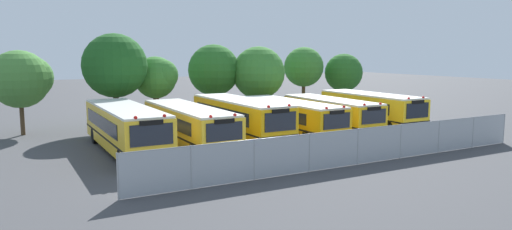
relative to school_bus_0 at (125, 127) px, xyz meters
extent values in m
plane|color=#424244|center=(9.08, -0.15, -1.44)|extent=(160.00, 160.00, 0.00)
cube|color=yellow|center=(0.00, 0.03, -0.02)|extent=(2.54, 10.58, 2.13)
cube|color=white|center=(0.00, 0.03, 1.11)|extent=(2.48, 10.37, 0.12)
cube|color=black|center=(0.01, -5.33, -0.91)|extent=(2.57, 0.16, 0.36)
cube|color=black|center=(0.01, -5.28, 0.36)|extent=(2.07, 0.06, 1.02)
cube|color=black|center=(1.28, 0.33, 0.32)|extent=(0.05, 8.25, 0.77)
cube|color=black|center=(-1.28, 0.32, 0.32)|extent=(0.05, 8.25, 0.77)
cube|color=black|center=(0.00, 0.03, -0.45)|extent=(2.56, 10.68, 0.10)
sphere|color=red|center=(0.70, -5.11, 1.21)|extent=(0.18, 0.18, 0.18)
sphere|color=red|center=(-0.68, -5.11, 1.21)|extent=(0.18, 0.18, 0.18)
cube|color=black|center=(0.01, -5.29, 0.95)|extent=(1.13, 0.08, 0.24)
cylinder|color=black|center=(1.13, -3.86, -0.94)|extent=(0.28, 1.00, 1.00)
cylinder|color=black|center=(-1.11, -3.86, -0.94)|extent=(0.28, 1.00, 1.00)
cylinder|color=black|center=(1.11, 3.52, -0.94)|extent=(0.28, 1.00, 1.00)
cylinder|color=black|center=(-1.12, 3.51, -0.94)|extent=(0.28, 1.00, 1.00)
cube|color=yellow|center=(3.68, -0.30, -0.11)|extent=(2.45, 10.34, 1.97)
cube|color=white|center=(3.68, -0.30, 0.94)|extent=(2.40, 10.14, 0.12)
cube|color=black|center=(3.67, -5.54, -0.91)|extent=(2.49, 0.16, 0.36)
cube|color=black|center=(3.67, -5.49, 0.25)|extent=(2.00, 0.06, 0.94)
cube|color=black|center=(4.92, 0.00, 0.21)|extent=(0.05, 8.07, 0.71)
cube|color=black|center=(2.44, 0.00, 0.21)|extent=(0.05, 8.07, 0.71)
cube|color=black|center=(3.68, -0.30, -0.50)|extent=(2.48, 10.45, 0.10)
sphere|color=red|center=(4.34, -5.32, 1.04)|extent=(0.18, 0.18, 0.18)
sphere|color=red|center=(3.00, -5.32, 1.04)|extent=(0.18, 0.18, 0.18)
cube|color=black|center=(3.67, -5.50, 0.78)|extent=(1.10, 0.08, 0.24)
cylinder|color=black|center=(4.75, -4.07, -0.94)|extent=(0.28, 1.00, 1.00)
cylinder|color=black|center=(2.59, -4.07, -0.94)|extent=(0.28, 1.00, 1.00)
cylinder|color=black|center=(4.76, 3.07, -0.94)|extent=(0.28, 1.00, 1.00)
cylinder|color=black|center=(2.60, 3.07, -0.94)|extent=(0.28, 1.00, 1.00)
cube|color=#EAA80C|center=(7.34, 0.03, 0.01)|extent=(2.56, 9.76, 2.19)
cube|color=white|center=(7.34, 0.03, 1.17)|extent=(2.50, 9.56, 0.12)
cube|color=black|center=(7.39, -4.90, -0.91)|extent=(2.51, 0.18, 0.36)
cube|color=black|center=(7.38, -4.85, 0.40)|extent=(2.02, 0.08, 1.05)
cube|color=black|center=(8.59, 0.35, 0.36)|extent=(0.11, 7.59, 0.79)
cube|color=black|center=(6.08, 0.32, 0.36)|extent=(0.11, 7.59, 0.79)
cube|color=black|center=(7.34, 0.03, -0.43)|extent=(2.58, 9.86, 0.10)
sphere|color=red|center=(8.06, -4.68, 1.27)|extent=(0.18, 0.18, 0.18)
sphere|color=red|center=(6.71, -4.69, 1.27)|extent=(0.18, 0.18, 0.18)
cube|color=black|center=(7.38, -4.86, 1.01)|extent=(1.11, 0.09, 0.24)
cylinder|color=black|center=(8.46, -3.42, -0.94)|extent=(0.29, 1.00, 1.00)
cylinder|color=black|center=(6.28, -3.44, -0.94)|extent=(0.29, 1.00, 1.00)
cylinder|color=black|center=(8.40, 3.11, -0.94)|extent=(0.29, 1.00, 1.00)
cylinder|color=black|center=(6.22, 3.09, -0.94)|extent=(0.29, 1.00, 1.00)
cube|color=#EAA80C|center=(11.02, -0.22, -0.12)|extent=(2.49, 9.86, 1.93)
cube|color=white|center=(11.02, -0.22, 0.90)|extent=(2.44, 9.66, 0.12)
cube|color=black|center=(11.08, -5.21, -0.91)|extent=(2.41, 0.19, 0.36)
cube|color=black|center=(11.08, -5.16, 0.23)|extent=(1.94, 0.08, 0.93)
cube|color=black|center=(12.22, 0.10, 0.19)|extent=(0.14, 7.67, 0.70)
cube|color=black|center=(9.82, 0.07, 0.19)|extent=(0.14, 7.67, 0.70)
cube|color=black|center=(11.02, -0.22, -0.51)|extent=(2.51, 9.96, 0.10)
sphere|color=red|center=(11.73, -4.98, 1.00)|extent=(0.18, 0.18, 0.18)
sphere|color=red|center=(10.43, -4.99, 1.00)|extent=(0.18, 0.18, 0.18)
cube|color=black|center=(11.08, -5.17, 0.74)|extent=(1.07, 0.09, 0.24)
cylinder|color=black|center=(12.11, -3.72, -0.94)|extent=(0.29, 1.00, 1.00)
cylinder|color=black|center=(10.02, -3.75, -0.94)|extent=(0.29, 1.00, 1.00)
cylinder|color=black|center=(12.02, 2.91, -0.94)|extent=(0.29, 1.00, 1.00)
cylinder|color=black|center=(9.94, 2.88, -0.94)|extent=(0.29, 1.00, 1.00)
cube|color=yellow|center=(14.58, -0.08, -0.14)|extent=(2.59, 9.11, 1.90)
cube|color=white|center=(14.58, -0.08, 0.87)|extent=(2.54, 8.93, 0.12)
cube|color=black|center=(14.46, -4.68, -0.91)|extent=(2.41, 0.22, 0.36)
cube|color=black|center=(14.46, -4.63, 0.20)|extent=(1.93, 0.11, 0.91)
cube|color=black|center=(15.78, 0.19, 0.17)|extent=(0.22, 7.06, 0.68)
cube|color=black|center=(13.39, 0.25, 0.17)|extent=(0.22, 7.06, 0.68)
cube|color=black|center=(14.58, -0.08, -0.52)|extent=(2.62, 9.20, 0.10)
sphere|color=red|center=(15.11, -4.47, 0.97)|extent=(0.18, 0.18, 0.18)
sphere|color=red|center=(13.81, -4.44, 0.97)|extent=(0.18, 0.18, 0.18)
cube|color=black|center=(14.46, -4.64, 0.71)|extent=(1.06, 0.11, 0.24)
cylinder|color=black|center=(15.53, -3.23, -0.94)|extent=(0.31, 1.01, 1.00)
cylinder|color=black|center=(13.46, -3.18, -0.94)|extent=(0.31, 1.01, 1.00)
cylinder|color=black|center=(15.69, 2.62, -0.94)|extent=(0.31, 1.01, 1.00)
cylinder|color=black|center=(13.61, 2.67, -0.94)|extent=(0.31, 1.01, 1.00)
cube|color=yellow|center=(18.36, -0.06, -0.03)|extent=(2.55, 9.11, 2.12)
cube|color=white|center=(18.36, -0.06, 1.09)|extent=(2.50, 8.93, 0.12)
cube|color=black|center=(18.32, -4.68, -0.91)|extent=(2.52, 0.18, 0.36)
cube|color=black|center=(18.32, -4.63, 0.35)|extent=(2.03, 0.08, 1.02)
cube|color=black|center=(19.62, 0.23, 0.31)|extent=(0.10, 7.09, 0.76)
cube|color=black|center=(17.11, 0.25, 0.31)|extent=(0.10, 7.09, 0.76)
cube|color=black|center=(18.36, -0.06, -0.45)|extent=(2.57, 9.21, 0.10)
sphere|color=red|center=(19.00, -4.46, 1.19)|extent=(0.18, 0.18, 0.18)
sphere|color=red|center=(17.65, -4.45, 1.19)|extent=(0.18, 0.18, 0.18)
cube|color=black|center=(18.32, -4.64, 0.93)|extent=(1.11, 0.09, 0.24)
cylinder|color=black|center=(19.43, -3.22, -0.94)|extent=(0.29, 1.00, 1.00)
cylinder|color=black|center=(17.24, -3.20, -0.94)|extent=(0.29, 1.00, 1.00)
cylinder|color=black|center=(19.48, 2.68, -0.94)|extent=(0.29, 1.00, 1.00)
cylinder|color=black|center=(17.29, 2.69, -0.94)|extent=(0.29, 1.00, 1.00)
cylinder|color=#4C3823|center=(-4.93, 8.95, -0.25)|extent=(0.29, 0.29, 2.38)
sphere|color=#478438|center=(-4.93, 8.95, 2.42)|extent=(3.94, 3.94, 3.94)
sphere|color=#478438|center=(-4.22, 9.11, 2.50)|extent=(2.95, 2.95, 2.95)
cylinder|color=#4C3823|center=(1.16, 7.63, 0.06)|extent=(0.41, 0.41, 3.00)
sphere|color=#1E561E|center=(1.16, 7.63, 3.29)|extent=(4.60, 4.60, 4.60)
sphere|color=#1E561E|center=(1.83, 7.65, 3.26)|extent=(2.56, 2.56, 2.56)
cylinder|color=#4C3823|center=(4.32, 8.36, -0.16)|extent=(0.45, 0.45, 2.56)
sphere|color=#387A2D|center=(4.32, 8.36, 2.32)|extent=(3.22, 3.22, 3.22)
sphere|color=#387A2D|center=(4.73, 7.96, 2.51)|extent=(2.43, 2.43, 2.43)
cylinder|color=#4C3823|center=(9.77, 9.71, -0.16)|extent=(0.36, 0.36, 2.56)
sphere|color=#286623|center=(9.77, 9.71, 2.75)|extent=(4.34, 4.34, 4.34)
sphere|color=#286623|center=(10.48, 10.01, 2.83)|extent=(2.89, 2.89, 2.89)
cylinder|color=#4C3823|center=(13.16, 8.03, -0.30)|extent=(0.29, 0.29, 2.28)
sphere|color=#387A2D|center=(13.16, 8.03, 2.51)|extent=(4.46, 4.46, 4.46)
sphere|color=#387A2D|center=(13.03, 8.31, 2.48)|extent=(2.62, 2.62, 2.62)
cylinder|color=#4C3823|center=(19.16, 10.00, 0.01)|extent=(0.34, 0.34, 2.91)
sphere|color=#387A2D|center=(19.16, 10.00, 2.87)|extent=(3.75, 3.75, 3.75)
sphere|color=#387A2D|center=(18.84, 10.17, 2.87)|extent=(2.64, 2.64, 2.64)
cylinder|color=#4C3823|center=(23.30, 9.18, -0.27)|extent=(0.28, 0.28, 2.34)
sphere|color=#286623|center=(23.30, 9.18, 2.29)|extent=(3.68, 3.68, 3.68)
sphere|color=#286623|center=(23.45, 9.41, 2.38)|extent=(2.87, 2.87, 2.87)
cylinder|color=#9EA0A3|center=(-2.36, -8.79, -0.51)|extent=(0.07, 0.07, 1.86)
cylinder|color=#9EA0A3|center=(0.61, -8.79, -0.51)|extent=(0.07, 0.07, 1.86)
cylinder|color=#9EA0A3|center=(3.58, -8.79, -0.51)|extent=(0.07, 0.07, 1.86)
cylinder|color=#9EA0A3|center=(6.55, -8.79, -0.51)|extent=(0.07, 0.07, 1.86)
cylinder|color=#9EA0A3|center=(9.53, -8.79, -0.51)|extent=(0.07, 0.07, 1.86)
cylinder|color=#9EA0A3|center=(12.50, -8.79, -0.51)|extent=(0.07, 0.07, 1.86)
cylinder|color=#9EA0A3|center=(15.47, -8.79, -0.51)|extent=(0.07, 0.07, 1.86)
cylinder|color=#9EA0A3|center=(18.44, -8.79, -0.51)|extent=(0.07, 0.07, 1.86)
cylinder|color=#9EA0A3|center=(21.41, -8.79, -0.51)|extent=(0.07, 0.07, 1.86)
cube|color=#ADB2B7|center=(9.53, -8.79, -0.51)|extent=(23.78, 0.02, 1.82)
cylinder|color=#9EA0A3|center=(9.53, -8.79, 0.39)|extent=(23.78, 0.04, 0.04)
cone|color=#EA5914|center=(9.50, -7.13, -1.15)|extent=(0.44, 0.44, 0.58)
camera|label=1|loc=(-6.03, -26.43, 4.18)|focal=32.55mm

